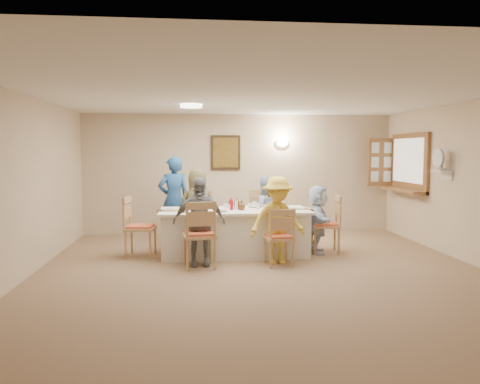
{
  "coord_description": "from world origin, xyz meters",
  "views": [
    {
      "loc": [
        -0.97,
        -6.33,
        1.73
      ],
      "look_at": [
        -0.2,
        1.4,
        1.05
      ],
      "focal_mm": 35.0,
      "sensor_mm": 36.0,
      "label": 1
    }
  ],
  "objects": [
    {
      "name": "diner_front_right",
      "position": [
        0.31,
        0.68,
        0.67
      ],
      "size": [
        1.03,
        0.78,
        1.34
      ],
      "primitive_type": "imported",
      "rotation": [
        0.0,
        0.0,
        0.17
      ],
      "color": "yellow",
      "rests_on": "ground"
    },
    {
      "name": "placemat_fl",
      "position": [
        -0.89,
        0.94,
        0.76
      ],
      "size": [
        0.33,
        0.24,
        0.01
      ],
      "primitive_type": "cube",
      "color": "#472B19",
      "rests_on": "dining_table"
    },
    {
      "name": "caregiver",
      "position": [
        -1.34,
        2.51,
        0.82
      ],
      "size": [
        0.79,
        0.69,
        1.64
      ],
      "primitive_type": "imported",
      "rotation": [
        0.0,
        0.0,
        3.41
      ],
      "color": "#245491",
      "rests_on": "ground"
    },
    {
      "name": "condiment_malt",
      "position": [
        -0.18,
        1.3,
        0.84
      ],
      "size": [
        0.13,
        0.13,
        0.16
      ],
      "primitive_type": "imported",
      "rotation": [
        0.0,
        0.0,
        -0.02
      ],
      "color": "#502D15",
      "rests_on": "dining_table"
    },
    {
      "name": "ground",
      "position": [
        0.0,
        0.0,
        0.0
      ],
      "size": [
        7.0,
        7.0,
        0.0
      ],
      "primitive_type": "plane",
      "color": "#826043"
    },
    {
      "name": "plate_re",
      "position": [
        0.83,
        1.36,
        0.77
      ],
      "size": [
        0.24,
        0.24,
        0.02
      ],
      "primitive_type": "cylinder",
      "color": "white",
      "rests_on": "dining_table"
    },
    {
      "name": "ceiling_light",
      "position": [
        -1.0,
        1.5,
        2.47
      ],
      "size": [
        0.36,
        0.36,
        0.05
      ],
      "primitive_type": "cylinder",
      "color": "white",
      "rests_on": "room_walls"
    },
    {
      "name": "wall_sconce",
      "position": [
        0.9,
        3.44,
        1.9
      ],
      "size": [
        0.26,
        0.09,
        0.18
      ],
      "primitive_type": "ellipsoid",
      "color": "white",
      "rests_on": "room_walls"
    },
    {
      "name": "napkin_fr",
      "position": [
        0.49,
        0.89,
        0.77
      ],
      "size": [
        0.14,
        0.14,
        0.01
      ],
      "primitive_type": "cube",
      "color": "yellow",
      "rests_on": "dining_table"
    },
    {
      "name": "condiment_ketchup",
      "position": [
        -0.36,
        1.35,
        0.87
      ],
      "size": [
        0.13,
        0.13,
        0.22
      ],
      "primitive_type": "imported",
      "rotation": [
        0.0,
        0.0,
        -0.26
      ],
      "color": "#A90E1A",
      "rests_on": "dining_table"
    },
    {
      "name": "condiment_brown",
      "position": [
        -0.25,
        1.44,
        0.86
      ],
      "size": [
        0.13,
        0.13,
        0.19
      ],
      "primitive_type": "imported",
      "rotation": [
        0.0,
        0.0,
        -0.25
      ],
      "color": "#502D15",
      "rests_on": "dining_table"
    },
    {
      "name": "wall_picture",
      "position": [
        -0.3,
        3.46,
        1.7
      ],
      "size": [
        0.62,
        0.05,
        0.72
      ],
      "color": "#392414",
      "rests_on": "room_walls"
    },
    {
      "name": "hatch_sill",
      "position": [
        3.09,
        2.4,
        0.97
      ],
      "size": [
        0.3,
        1.5,
        0.05
      ],
      "primitive_type": "cube",
      "color": "#905E34",
      "rests_on": "room_walls"
    },
    {
      "name": "drinking_glass",
      "position": [
        -0.44,
        1.41,
        0.82
      ],
      "size": [
        0.06,
        0.06,
        0.1
      ],
      "primitive_type": "cylinder",
      "color": "silver",
      "rests_on": "dining_table"
    },
    {
      "name": "plate_br",
      "position": [
        0.31,
        1.78,
        0.77
      ],
      "size": [
        0.22,
        0.22,
        0.01
      ],
      "primitive_type": "cylinder",
      "color": "white",
      "rests_on": "dining_table"
    },
    {
      "name": "teacup_a",
      "position": [
        -1.11,
        1.04,
        0.8
      ],
      "size": [
        0.13,
        0.13,
        0.08
      ],
      "primitive_type": "imported",
      "rotation": [
        0.0,
        0.0,
        0.11
      ],
      "color": "white",
      "rests_on": "dining_table"
    },
    {
      "name": "diner_back_right",
      "position": [
        0.31,
        2.04,
        0.63
      ],
      "size": [
        0.69,
        0.58,
        1.27
      ],
      "primitive_type": "imported",
      "rotation": [
        0.0,
        0.0,
        3.22
      ],
      "color": "#92A7C5",
      "rests_on": "ground"
    },
    {
      "name": "diner_back_left",
      "position": [
        -0.89,
        2.04,
        0.71
      ],
      "size": [
        0.77,
        0.57,
        1.42
      ],
      "primitive_type": "imported",
      "rotation": [
        0.0,
        0.0,
        3.23
      ],
      "color": "brown",
      "rests_on": "ground"
    },
    {
      "name": "chair_back_left",
      "position": [
        -0.89,
        2.16,
        0.44
      ],
      "size": [
        0.47,
        0.47,
        0.88
      ],
      "primitive_type": null,
      "rotation": [
        0.0,
        0.0,
        -0.13
      ],
      "color": "tan",
      "rests_on": "ground"
    },
    {
      "name": "chair_right_end",
      "position": [
        1.26,
        1.36,
        0.5
      ],
      "size": [
        0.53,
        0.53,
        0.99
      ],
      "primitive_type": null,
      "rotation": [
        0.0,
        0.0,
        -1.7
      ],
      "color": "tan",
      "rests_on": "ground"
    },
    {
      "name": "diner_right_end",
      "position": [
        1.13,
        1.36,
        0.58
      ],
      "size": [
        1.21,
        0.77,
        1.16
      ],
      "primitive_type": "imported",
      "rotation": [
        0.0,
        0.0,
        1.36
      ],
      "color": "#CDDEFE",
      "rests_on": "ground"
    },
    {
      "name": "napkin_bl",
      "position": [
        -0.71,
        1.73,
        0.77
      ],
      "size": [
        0.13,
        0.13,
        0.01
      ],
      "primitive_type": "cube",
      "color": "yellow",
      "rests_on": "dining_table"
    },
    {
      "name": "bowl_a",
      "position": [
        -0.53,
        1.1,
        0.79
      ],
      "size": [
        0.24,
        0.24,
        0.05
      ],
      "primitive_type": "imported",
      "rotation": [
        0.0,
        0.0,
        0.06
      ],
      "color": "white",
      "rests_on": "dining_table"
    },
    {
      "name": "dining_table",
      "position": [
        -0.29,
        1.36,
        0.38
      ],
      "size": [
        2.47,
        1.05,
        0.76
      ],
      "primitive_type": "cube",
      "color": "white",
      "rests_on": "ground"
    },
    {
      "name": "napkin_le",
      "position": [
        -1.21,
        1.31,
        0.77
      ],
      "size": [
        0.15,
        0.15,
        0.01
      ],
      "primitive_type": "cube",
      "color": "yellow",
      "rests_on": "dining_table"
    },
    {
      "name": "placemat_fr",
      "position": [
        0.31,
        0.94,
        0.76
      ],
      "size": [
        0.36,
        0.27,
        0.01
      ],
      "primitive_type": "cube",
      "color": "#472B19",
      "rests_on": "dining_table"
    },
    {
      "name": "bowl_b",
      "position": [
        0.05,
        1.62,
        0.79
      ],
      "size": [
        0.24,
        0.24,
        0.06
      ],
      "primitive_type": "imported",
      "rotation": [
        0.0,
        0.0,
        -0.08
      ],
      "color": "white",
      "rests_on": "dining_table"
    },
    {
      "name": "plate_le",
      "position": [
        -1.39,
        1.36,
        0.77
      ],
      "size": [
        0.22,
        0.22,
        0.01
      ],
      "primitive_type": "cylinder",
      "color": "white",
      "rests_on": "dining_table"
    },
    {
      "name": "desk_fan",
      "position": [
        3.1,
        1.05,
        1.55
      ],
      "size": [
        0.3,
        0.3,
        0.28
      ],
      "primitive_type": null,
      "color": "#A5A5A8",
      "rests_on": "fan_shelf"
    },
    {
      "name": "plate_fl",
      "position": [
        -0.89,
        0.94,
        0.77
      ],
      "size": [
        0.24,
        0.24,
        0.01
      ],
      "primitive_type": "cylinder",
      "color": "white",
      "rests_on": "dining_table"
    },
    {
      "name": "fan_shelf",
      "position": [
        3.13,
        1.05,
        1.4
      ],
      "size": [
        0.22,
        0.36,
        0.03
      ],
      "primitive_type": "cube",
      "color": "white",
      "rests_on": "room_walls"
    },
    {
      "name": "chair_back_right",
      "position": [
        0.31,
        2.16,
        0.51
      ],
      "size": [
        0.51,
        0.51,
        1.02
      ],
      "primitive_type": null,
      "rotation": [
        0.0,
        0.0,
        0.04
      ],
      "color": "tan",
      "rests_on": "ground"
    },
    {
      "name": "placemat_re",
      "position": [
        0.83,
        1.36,
        0.76
      ],
      "size": [
        0.34,
        0.25,
        0.01
      ],
      "primitive_type": "cube",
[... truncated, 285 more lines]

